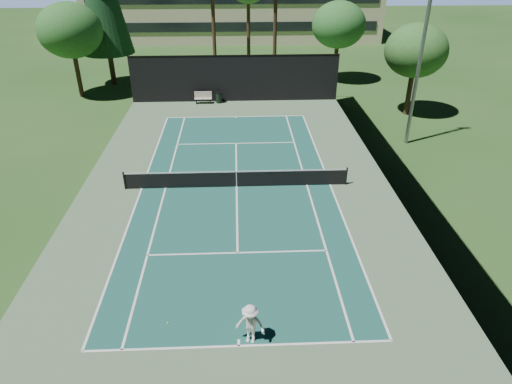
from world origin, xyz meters
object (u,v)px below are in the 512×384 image
tennis_net (236,178)px  park_bench (203,97)px  tennis_ball_a (168,323)px  tennis_ball_c (226,164)px  tennis_ball_d (152,149)px  tennis_ball_b (229,160)px  trash_bin (219,98)px  player (250,324)px

tennis_net → park_bench: bearing=100.2°
tennis_ball_a → tennis_ball_c: size_ratio=1.13×
tennis_ball_c → tennis_ball_d: 5.73m
tennis_net → tennis_ball_b: 3.66m
tennis_ball_a → trash_bin: trash_bin is taller
tennis_net → player: player is taller
tennis_ball_a → trash_bin: 26.27m
park_bench → tennis_ball_d: bearing=-106.9°
tennis_ball_c → park_bench: park_bench is taller
player → trash_bin: 27.29m
tennis_ball_a → tennis_ball_c: (2.00, 13.78, -0.00)m
tennis_net → trash_bin: tennis_net is taller
tennis_ball_a → tennis_ball_b: (2.19, 14.27, -0.00)m
tennis_net → park_bench: (-2.80, 15.52, -0.01)m
tennis_ball_b → park_bench: bearing=101.1°
tennis_ball_a → trash_bin: (1.22, 26.24, 0.44)m
player → tennis_ball_b: bearing=111.6°
tennis_ball_b → park_bench: park_bench is taller
tennis_ball_b → tennis_ball_d: 5.71m
tennis_ball_a → tennis_ball_b: size_ratio=1.08×
trash_bin → tennis_net: bearing=-84.7°
tennis_net → tennis_ball_b: size_ratio=208.40×
tennis_net → tennis_ball_c: 3.22m
park_bench → player: bearing=-83.2°
tennis_net → tennis_ball_b: tennis_net is taller
player → tennis_net: bearing=110.4°
trash_bin → tennis_ball_b: bearing=-85.4°
tennis_net → park_bench: size_ratio=8.60×
tennis_net → trash_bin: size_ratio=13.65×
tennis_ball_b → trash_bin: bearing=94.6°
park_bench → tennis_ball_b: bearing=-78.9°
player → tennis_ball_b: player is taller
player → trash_bin: (-1.86, 27.23, -0.35)m
tennis_ball_c → park_bench: size_ratio=0.04×
player → park_bench: size_ratio=1.10×
park_bench → trash_bin: (1.37, 0.05, -0.07)m
park_bench → trash_bin: size_ratio=1.59×
trash_bin → player: bearing=-86.1°
tennis_ball_d → player: bearing=-70.3°
tennis_ball_a → park_bench: size_ratio=0.04×
tennis_ball_c → trash_bin: bearing=93.6°
player → tennis_ball_a: (-3.08, 0.99, -0.79)m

